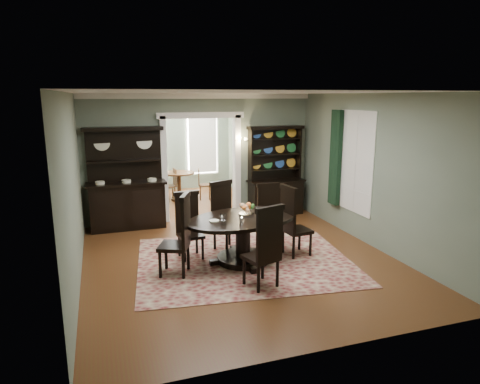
{
  "coord_description": "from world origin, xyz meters",
  "views": [
    {
      "loc": [
        -2.32,
        -6.98,
        2.94
      ],
      "look_at": [
        0.19,
        0.6,
        1.14
      ],
      "focal_mm": 32.0,
      "sensor_mm": 36.0,
      "label": 1
    }
  ],
  "objects_px": {
    "dining_table": "(243,231)",
    "parlor_table": "(179,182)",
    "welsh_dresser": "(275,183)",
    "sideboard": "(127,193)"
  },
  "relations": [
    {
      "from": "welsh_dresser",
      "to": "dining_table",
      "type": "bearing_deg",
      "value": -124.55
    },
    {
      "from": "sideboard",
      "to": "parlor_table",
      "type": "relative_size",
      "value": 2.58
    },
    {
      "from": "dining_table",
      "to": "parlor_table",
      "type": "bearing_deg",
      "value": 78.31
    },
    {
      "from": "dining_table",
      "to": "welsh_dresser",
      "type": "xyz_separation_m",
      "value": [
        1.82,
        2.82,
        0.22
      ]
    },
    {
      "from": "dining_table",
      "to": "parlor_table",
      "type": "xyz_separation_m",
      "value": [
        -0.23,
        5.03,
        -0.05
      ]
    },
    {
      "from": "sideboard",
      "to": "parlor_table",
      "type": "bearing_deg",
      "value": 54.23
    },
    {
      "from": "sideboard",
      "to": "welsh_dresser",
      "type": "bearing_deg",
      "value": 0.06
    },
    {
      "from": "sideboard",
      "to": "welsh_dresser",
      "type": "height_order",
      "value": "sideboard"
    },
    {
      "from": "welsh_dresser",
      "to": "sideboard",
      "type": "bearing_deg",
      "value": 178.61
    },
    {
      "from": "dining_table",
      "to": "sideboard",
      "type": "relative_size",
      "value": 1.05
    }
  ]
}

